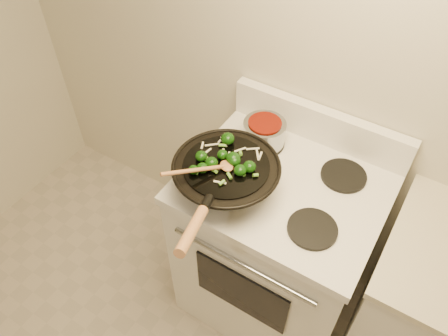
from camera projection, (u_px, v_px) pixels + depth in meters
The scene contains 5 objects.
stove at pixel (276, 246), 2.03m from camera, with size 0.78×0.67×1.08m.
wok at pixel (226, 176), 1.62m from camera, with size 0.40×0.66×0.25m.
stirfry at pixel (224, 159), 1.58m from camera, with size 0.27×0.25×0.05m.
wooden_spoon at pixel (208, 168), 1.53m from camera, with size 0.18×0.24×0.08m.
saucepan at pixel (264, 132), 1.81m from camera, with size 0.18×0.29×0.10m.
Camera 1 is at (0.32, 0.09, 2.20)m, focal length 35.00 mm.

